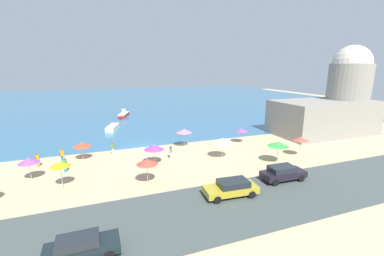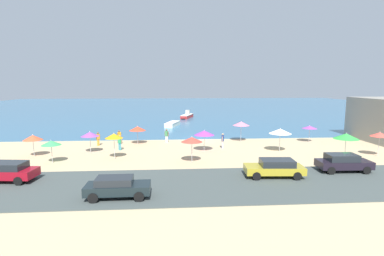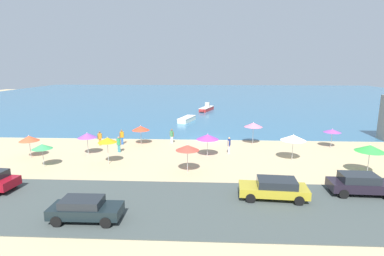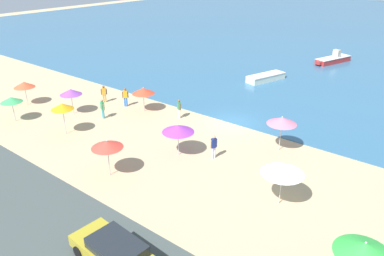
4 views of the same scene
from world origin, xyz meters
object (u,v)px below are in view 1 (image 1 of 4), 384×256
object	(u,v)px
beach_umbrella_1	(278,144)
beach_umbrella_6	(184,131)
beach_umbrella_10	(82,145)
parked_car_3	(283,173)
beach_umbrella_3	(147,162)
beach_umbrella_4	(301,139)
bather_4	(113,148)
parked_car_0	(231,188)
beach_umbrella_7	(60,164)
parked_car_1	(81,247)
bather_0	(37,159)
beach_umbrella_9	(242,130)
bather_2	(62,155)
skiff_offshore	(113,127)
beach_umbrella_2	(29,161)
bather_1	(171,151)
skiff_nearshore	(124,115)
beach_umbrella_8	(223,140)
harbor_fortress	(335,103)
bather_3	(65,164)
beach_umbrella_5	(154,147)

from	to	relation	value
beach_umbrella_1	beach_umbrella_6	distance (m)	12.51
beach_umbrella_10	parked_car_3	size ratio (longest dim) A/B	0.52
beach_umbrella_3	beach_umbrella_4	distance (m)	19.21
bather_4	parked_car_0	bearing A→B (deg)	-59.55
beach_umbrella_7	parked_car_1	distance (m)	10.74
bather_4	parked_car_1	xyz separation A→B (m)	(-2.95, -18.35, -0.17)
parked_car_0	parked_car_1	size ratio (longest dim) A/B	1.13
beach_umbrella_3	bather_0	distance (m)	13.59
beach_umbrella_9	beach_umbrella_1	bearing A→B (deg)	-92.72
beach_umbrella_4	parked_car_1	size ratio (longest dim) A/B	0.61
bather_2	skiff_offshore	world-z (taller)	bather_2
beach_umbrella_2	bather_0	distance (m)	3.74
beach_umbrella_1	skiff_offshore	xyz separation A→B (m)	(-16.72, 23.78, -1.86)
bather_1	parked_car_0	distance (m)	11.05
beach_umbrella_6	beach_umbrella_7	size ratio (longest dim) A/B	1.02
bather_1	skiff_offshore	distance (m)	19.00
bather_0	skiff_nearshore	xyz separation A→B (m)	(12.15, 27.99, -0.45)
beach_umbrella_6	beach_umbrella_10	distance (m)	12.98
bather_0	parked_car_0	size ratio (longest dim) A/B	0.35
beach_umbrella_8	parked_car_1	distance (m)	19.74
beach_umbrella_1	skiff_nearshore	bearing A→B (deg)	110.53
beach_umbrella_8	bather_2	bearing A→B (deg)	164.37
bather_0	skiff_offshore	bearing A→B (deg)	60.12
beach_umbrella_3	parked_car_0	distance (m)	8.06
parked_car_3	harbor_fortress	world-z (taller)	harbor_fortress
beach_umbrella_1	beach_umbrella_2	distance (m)	26.06
beach_umbrella_6	beach_umbrella_7	world-z (taller)	beach_umbrella_6
bather_1	skiff_nearshore	bearing A→B (deg)	94.47
beach_umbrella_7	bather_3	size ratio (longest dim) A/B	1.52
bather_3	parked_car_0	bearing A→B (deg)	-37.80
beach_umbrella_7	harbor_fortress	size ratio (longest dim) A/B	0.16
beach_umbrella_3	parked_car_0	size ratio (longest dim) A/B	0.53
beach_umbrella_4	bather_4	bearing A→B (deg)	158.07
beach_umbrella_10	parked_car_1	xyz separation A→B (m)	(0.56, -17.63, -1.14)
beach_umbrella_2	bather_2	world-z (taller)	beach_umbrella_2
beach_umbrella_5	beach_umbrella_9	size ratio (longest dim) A/B	1.08
bather_3	bather_4	world-z (taller)	bather_3
beach_umbrella_3	beach_umbrella_6	size ratio (longest dim) A/B	0.95
beach_umbrella_6	bather_2	size ratio (longest dim) A/B	1.49
parked_car_0	beach_umbrella_10	bearing A→B (deg)	130.93
beach_umbrella_9	harbor_fortress	world-z (taller)	harbor_fortress
bather_4	harbor_fortress	distance (m)	36.33
beach_umbrella_9	parked_car_3	world-z (taller)	beach_umbrella_9
beach_umbrella_10	bather_0	bearing A→B (deg)	-171.17
beach_umbrella_3	bather_3	distance (m)	9.64
beach_umbrella_3	skiff_nearshore	bearing A→B (deg)	87.56
beach_umbrella_6	parked_car_3	distance (m)	14.82
bather_4	bather_2	bearing A→B (deg)	-170.92
beach_umbrella_8	beach_umbrella_10	xyz separation A→B (m)	(-15.86, 5.25, -0.33)
beach_umbrella_6	skiff_nearshore	size ratio (longest dim) A/B	0.45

